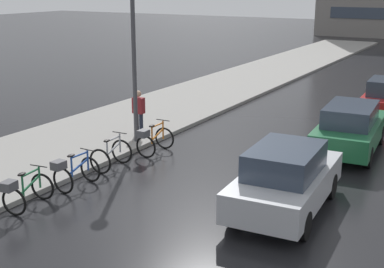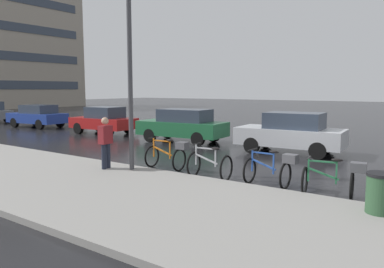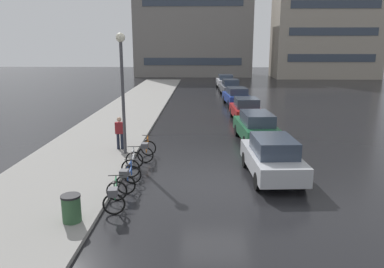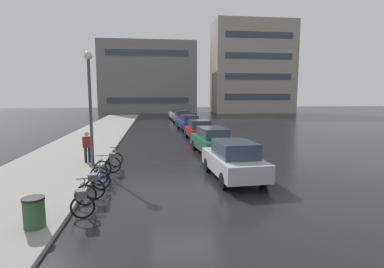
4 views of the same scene
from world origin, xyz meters
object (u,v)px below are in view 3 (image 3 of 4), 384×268
bicycle_third (133,163)px  car_blue (237,96)px  car_white (225,81)px  pedestrian (120,132)px  car_red (246,109)px  bicycle_farthest (146,149)px  streetlamp (122,77)px  car_green (256,127)px  car_grey (230,87)px  car_silver (272,157)px  bicycle_nearest (115,195)px  bicycle_second (128,177)px  trash_bin (72,210)px

bicycle_third → car_blue: (5.66, 17.17, 0.36)m
car_white → pedestrian: bearing=-104.0°
car_white → pedestrian: size_ratio=2.37×
car_red → bicycle_third: bearing=-118.0°
car_red → pedestrian: bearing=-131.5°
bicycle_farthest → streetlamp: bearing=151.4°
car_green → car_grey: (-0.07, 18.47, -0.03)m
car_silver → streetlamp: bearing=157.2°
car_white → streetlamp: size_ratio=0.73×
car_red → pedestrian: 10.40m
bicycle_nearest → car_white: (5.35, 32.82, 0.31)m
bicycle_farthest → car_red: (5.43, 9.08, 0.27)m
car_red → streetlamp: size_ratio=0.70×
bicycle_third → bicycle_farthest: (0.31, 1.71, 0.09)m
car_red → car_white: bearing=91.0°
bicycle_third → car_green: size_ratio=0.26×
bicycle_second → car_red: bearing=66.2°
car_white → car_red: bearing=-89.0°
car_silver → bicycle_nearest: bearing=-150.5°
pedestrian → bicycle_farthest: bearing=-41.5°
bicycle_third → car_white: (5.42, 29.40, 0.39)m
car_grey → streetlamp: bearing=-106.6°
car_blue → bicycle_third: bearing=-108.2°
car_green → car_red: bearing=89.0°
car_silver → streetlamp: (-6.29, 2.65, 2.84)m
bicycle_third → streetlamp: bearing=108.4°
bicycle_farthest → streetlamp: (-1.07, 0.59, 3.17)m
pedestrian → streetlamp: streetlamp is taller
car_blue → streetlamp: streetlamp is taller
bicycle_nearest → bicycle_farthest: bearing=87.4°
car_silver → car_red: size_ratio=1.09×
car_red → car_white: (-0.32, 18.61, 0.02)m
bicycle_nearest → bicycle_third: bearing=91.2°
bicycle_second → car_white: car_white is taller
car_silver → pedestrian: pedestrian is taller
car_silver → bicycle_second: bearing=-164.5°
bicycle_second → trash_bin: bearing=-111.9°
bicycle_second → bicycle_farthest: bicycle_farthest is taller
car_green → car_grey: 18.47m
car_green → car_white: car_green is taller
bicycle_nearest → car_grey: 27.56m
car_grey → car_white: size_ratio=0.99×
car_silver → car_green: (0.13, 5.46, -0.01)m
car_blue → pedestrian: bearing=-115.7°
car_green → car_blue: bearing=89.9°
bicycle_farthest → car_silver: (5.21, -2.06, 0.32)m
bicycle_nearest → car_red: car_red is taller
pedestrian → car_red: bearing=48.5°
car_red → streetlamp: (-6.51, -8.49, 2.89)m
car_grey → bicycle_farthest: bearing=-103.6°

